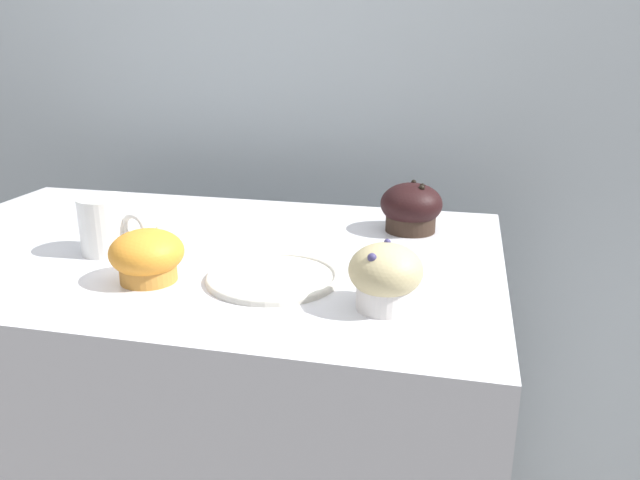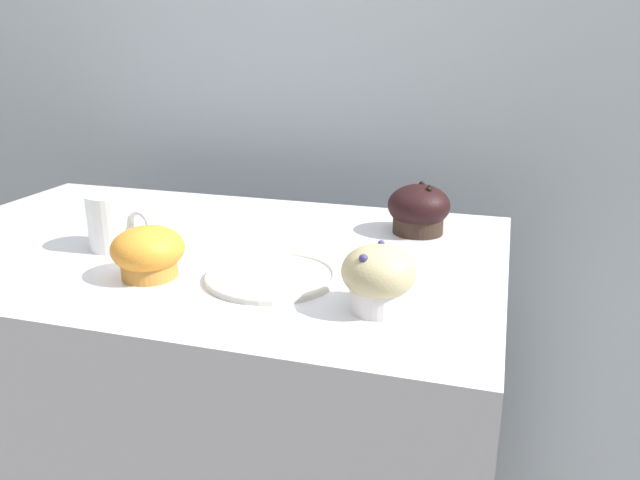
# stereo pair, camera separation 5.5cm
# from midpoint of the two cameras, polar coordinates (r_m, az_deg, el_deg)

# --- Properties ---
(wall_back) EXTENTS (3.20, 0.10, 1.80)m
(wall_back) POSITION_cam_midpoint_polar(r_m,az_deg,el_deg) (1.60, -0.20, 4.15)
(wall_back) COLOR #A8B2B7
(wall_back) RESTS_ON ground
(muffin_front_center) EXTENTS (0.10, 0.10, 0.07)m
(muffin_front_center) POSITION_cam_midpoint_polar(r_m,az_deg,el_deg) (0.91, -13.78, -1.14)
(muffin_front_center) COLOR #C68335
(muffin_front_center) RESTS_ON display_counter
(muffin_back_left) EXTENTS (0.09, 0.09, 0.09)m
(muffin_back_left) POSITION_cam_midpoint_polar(r_m,az_deg,el_deg) (0.78, 7.39, -3.45)
(muffin_back_left) COLOR silver
(muffin_back_left) RESTS_ON display_counter
(muffin_back_right) EXTENTS (0.11, 0.11, 0.09)m
(muffin_back_right) POSITION_cam_midpoint_polar(r_m,az_deg,el_deg) (1.10, 10.44, 2.74)
(muffin_back_right) COLOR #32231A
(muffin_back_right) RESTS_ON display_counter
(coffee_cup) EXTENTS (0.12, 0.08, 0.09)m
(coffee_cup) POSITION_cam_midpoint_polar(r_m,az_deg,el_deg) (1.05, -16.89, 1.73)
(coffee_cup) COLOR white
(coffee_cup) RESTS_ON display_counter
(serving_plate) EXTENTS (0.19, 0.19, 0.01)m
(serving_plate) POSITION_cam_midpoint_polar(r_m,az_deg,el_deg) (0.89, -2.74, -3.33)
(serving_plate) COLOR beige
(serving_plate) RESTS_ON display_counter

